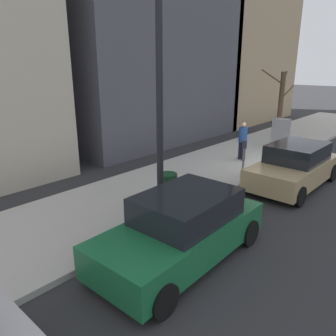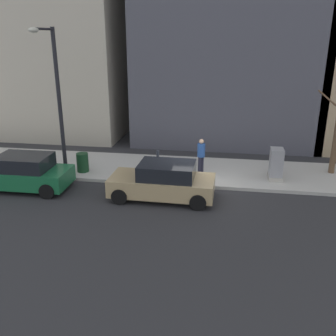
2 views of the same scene
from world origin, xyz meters
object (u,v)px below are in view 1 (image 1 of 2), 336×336
(streetlamp, at_px, (167,70))
(bare_tree, at_px, (281,103))
(utility_box, at_px, (280,133))
(trash_bin, at_px, (168,188))
(parking_meter, at_px, (244,154))
(pedestrian_near_meter, at_px, (243,139))
(parked_car_green, at_px, (182,229))
(parked_car_tan, at_px, (294,166))

(streetlamp, relative_size, bare_tree, 1.72)
(utility_box, distance_m, bare_tree, 3.28)
(streetlamp, distance_m, trash_bin, 3.54)
(parking_meter, distance_m, utility_box, 5.31)
(parking_meter, xyz_separation_m, pedestrian_near_meter, (1.10, -1.85, 0.11))
(streetlamp, bearing_deg, bare_tree, -79.39)
(parked_car_green, xyz_separation_m, pedestrian_near_meter, (2.76, -7.49, 0.35))
(trash_bin, height_order, pedestrian_near_meter, pedestrian_near_meter)
(parked_car_green, xyz_separation_m, parking_meter, (1.66, -5.64, 0.24))
(streetlamp, xyz_separation_m, pedestrian_near_meter, (1.26, -6.30, -2.93))
(parking_meter, relative_size, trash_bin, 1.50)
(parking_meter, xyz_separation_m, utility_box, (0.85, -5.23, -0.13))
(bare_tree, bearing_deg, pedestrian_near_meter, 99.85)
(utility_box, bearing_deg, bare_tree, -64.53)
(utility_box, relative_size, trash_bin, 1.59)
(parked_car_tan, distance_m, parking_meter, 1.81)
(parked_car_tan, xyz_separation_m, utility_box, (2.56, -4.69, 0.11))
(pedestrian_near_meter, bearing_deg, parked_car_green, -47.57)
(parked_car_green, bearing_deg, parked_car_tan, -91.43)
(parked_car_tan, distance_m, utility_box, 5.34)
(parked_car_tan, xyz_separation_m, trash_bin, (2.16, 4.28, -0.14))
(streetlamp, bearing_deg, parked_car_tan, -107.19)
(parking_meter, bearing_deg, pedestrian_near_meter, -59.31)
(parked_car_green, bearing_deg, bare_tree, -75.31)
(parking_meter, distance_m, pedestrian_near_meter, 2.15)
(parked_car_tan, distance_m, pedestrian_near_meter, 3.12)
(bare_tree, xyz_separation_m, trash_bin, (-1.71, 11.73, -1.45))
(parked_car_green, height_order, utility_box, utility_box)
(streetlamp, bearing_deg, trash_bin, -49.07)
(parked_car_tan, bearing_deg, bare_tree, -61.66)
(parked_car_green, bearing_deg, parking_meter, -74.55)
(utility_box, xyz_separation_m, bare_tree, (1.31, -2.76, 1.20))
(pedestrian_near_meter, bearing_deg, trash_bin, -61.20)
(parked_car_green, bearing_deg, utility_box, -77.97)
(parked_car_green, bearing_deg, pedestrian_near_meter, -70.75)
(utility_box, height_order, pedestrian_near_meter, pedestrian_near_meter)
(parked_car_tan, height_order, utility_box, utility_box)
(utility_box, bearing_deg, parking_meter, 99.22)
(utility_box, bearing_deg, pedestrian_near_meter, 85.83)
(bare_tree, bearing_deg, parking_meter, 105.14)
(trash_bin, bearing_deg, utility_box, -87.45)
(parking_meter, bearing_deg, utility_box, -80.78)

